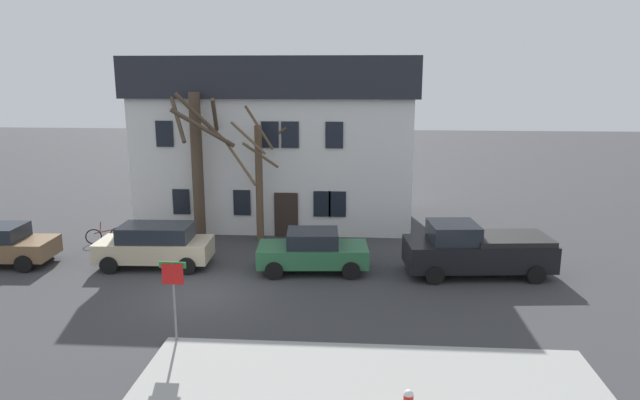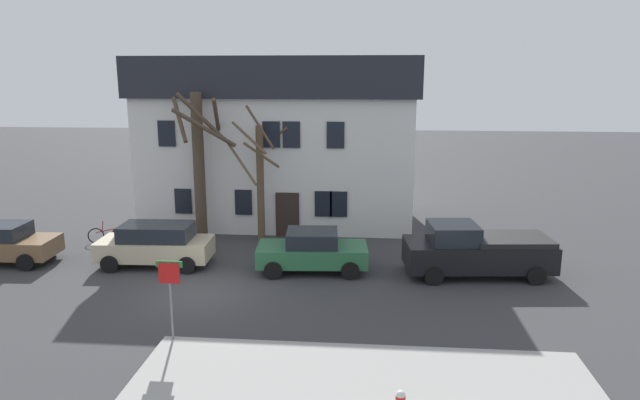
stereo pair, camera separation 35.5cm
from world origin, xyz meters
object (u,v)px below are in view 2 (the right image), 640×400
object	(u,v)px
tree_bare_near	(199,160)
car_beige_wagon	(156,244)
street_sign_pole	(170,286)
tree_bare_mid	(259,176)
building_main	(280,139)
pickup_truck_black	(477,250)
bicycle_leaning	(108,235)
car_green_sedan	(312,251)
car_brown_sedan	(2,243)

from	to	relation	value
tree_bare_near	car_beige_wagon	bearing A→B (deg)	-100.82
car_beige_wagon	street_sign_pole	distance (m)	7.17
car_beige_wagon	tree_bare_mid	bearing A→B (deg)	47.30
building_main	street_sign_pole	world-z (taller)	building_main
tree_bare_near	tree_bare_mid	distance (m)	2.84
pickup_truck_black	car_beige_wagon	bearing A→B (deg)	179.87
building_main	street_sign_pole	xyz separation A→B (m)	(-0.90, -14.22, -2.51)
car_beige_wagon	bicycle_leaning	world-z (taller)	car_beige_wagon
car_green_sedan	pickup_truck_black	distance (m)	6.25
pickup_truck_black	street_sign_pole	size ratio (longest dim) A/B	2.31
car_beige_wagon	bicycle_leaning	xyz separation A→B (m)	(-3.36, 2.89, -0.52)
car_beige_wagon	bicycle_leaning	size ratio (longest dim) A/B	2.71
car_beige_wagon	pickup_truck_black	bearing A→B (deg)	-0.13
car_green_sedan	bicycle_leaning	world-z (taller)	car_green_sedan
tree_bare_near	car_brown_sedan	world-z (taller)	tree_bare_near
building_main	car_beige_wagon	xyz separation A→B (m)	(-3.83, -7.73, -3.34)
car_beige_wagon	car_green_sedan	size ratio (longest dim) A/B	1.03
tree_bare_near	tree_bare_mid	size ratio (longest dim) A/B	1.09
car_beige_wagon	car_green_sedan	world-z (taller)	car_beige_wagon
tree_bare_mid	car_brown_sedan	bearing A→B (deg)	-157.84
building_main	bicycle_leaning	bearing A→B (deg)	-146.10
tree_bare_mid	bicycle_leaning	distance (m)	7.40
car_brown_sedan	street_sign_pole	size ratio (longest dim) A/B	1.78
car_beige_wagon	bicycle_leaning	distance (m)	4.46
car_brown_sedan	bicycle_leaning	size ratio (longest dim) A/B	2.62
car_brown_sedan	pickup_truck_black	size ratio (longest dim) A/B	0.77
building_main	car_green_sedan	bearing A→B (deg)	-72.68
tree_bare_near	street_sign_pole	distance (m)	10.78
car_brown_sedan	bicycle_leaning	distance (m)	4.32
car_green_sedan	tree_bare_mid	bearing A→B (deg)	125.42
car_green_sedan	street_sign_pole	world-z (taller)	street_sign_pole
building_main	tree_bare_near	xyz separation A→B (m)	(-3.09, -3.85, -0.52)
tree_bare_near	car_green_sedan	distance (m)	7.42
building_main	car_beige_wagon	size ratio (longest dim) A/B	3.05
street_sign_pole	bicycle_leaning	size ratio (longest dim) A/B	1.47
building_main	street_sign_pole	distance (m)	14.47
building_main	tree_bare_near	size ratio (longest dim) A/B	2.03
bicycle_leaning	building_main	bearing A→B (deg)	33.90
tree_bare_mid	car_beige_wagon	bearing A→B (deg)	-132.70
tree_bare_mid	building_main	bearing A→B (deg)	85.17
tree_bare_near	street_sign_pole	size ratio (longest dim) A/B	2.77
tree_bare_mid	car_brown_sedan	world-z (taller)	tree_bare_mid
pickup_truck_black	street_sign_pole	distance (m)	11.59
tree_bare_mid	car_green_sedan	world-z (taller)	tree_bare_mid
building_main	car_beige_wagon	distance (m)	9.25
car_brown_sedan	tree_bare_mid	bearing A→B (deg)	22.16
tree_bare_mid	bicycle_leaning	world-z (taller)	tree_bare_mid
pickup_truck_black	bicycle_leaning	world-z (taller)	pickup_truck_black
street_sign_pole	bicycle_leaning	bearing A→B (deg)	123.81
car_brown_sedan	car_green_sedan	size ratio (longest dim) A/B	1.00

